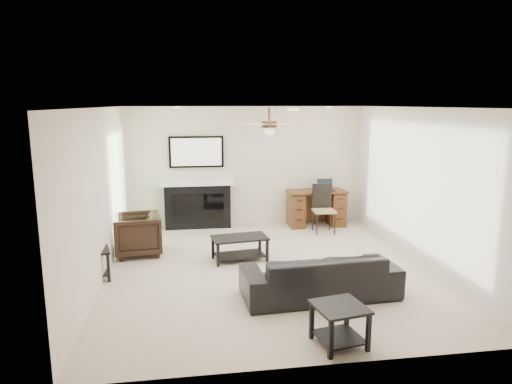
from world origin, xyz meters
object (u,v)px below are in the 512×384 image
coffee_table (240,248)px  armchair (137,234)px  desk (316,208)px  sofa (320,275)px  fireplace_unit (197,183)px

coffee_table → armchair: bearing=154.1°
coffee_table → desk: size_ratio=0.74×
sofa → coffee_table: (-0.90, 1.60, -0.10)m
coffee_table → desk: 2.68m
armchair → coffee_table: bearing=64.9°
coffee_table → fireplace_unit: (-0.63, 2.13, 0.75)m
coffee_table → fireplace_unit: 2.34m
fireplace_unit → desk: 2.56m
coffee_table → fireplace_unit: size_ratio=0.47×
fireplace_unit → desk: bearing=-4.6°
fireplace_unit → desk: (2.48, -0.20, -0.57)m
coffee_table → desk: (1.85, 1.93, 0.18)m
armchair → coffee_table: size_ratio=0.87×
fireplace_unit → sofa: bearing=-67.6°
sofa → fireplace_unit: fireplace_unit is taller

